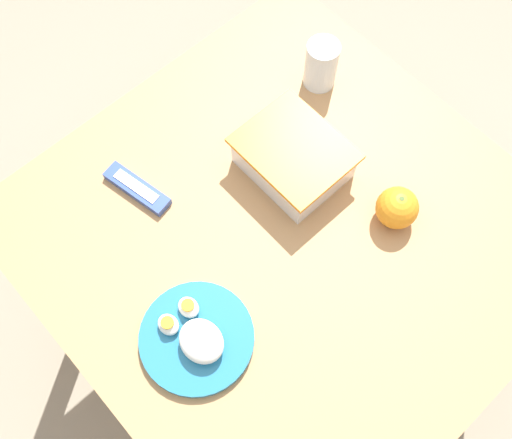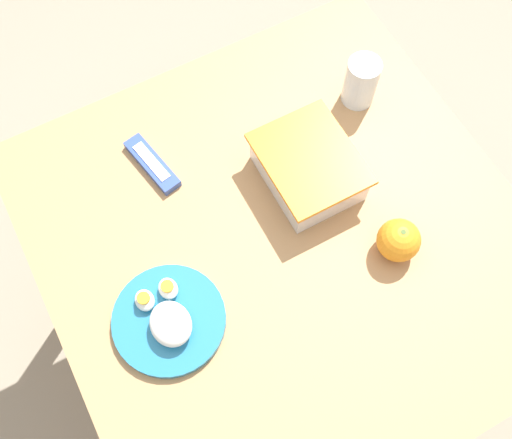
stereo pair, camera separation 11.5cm
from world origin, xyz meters
The scene contains 7 objects.
ground_plane centered at (0.00, 0.00, 0.00)m, with size 10.00×10.00×0.00m, color gray.
table centered at (0.00, 0.00, 0.61)m, with size 0.95×0.92×0.73m.
food_container centered at (-0.10, 0.10, 0.77)m, with size 0.21×0.18×0.09m.
orange_fruit centered at (0.12, 0.18, 0.77)m, with size 0.08×0.08×0.08m.
rice_plate centered at (0.04, -0.27, 0.75)m, with size 0.21×0.21×0.06m.
candy_bar centered at (-0.27, -0.16, 0.74)m, with size 0.15×0.07×0.02m.
drinking_glass centered at (-0.21, 0.30, 0.79)m, with size 0.07×0.07×0.11m.
Camera 1 is at (0.29, -0.35, 1.82)m, focal length 42.00 mm.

